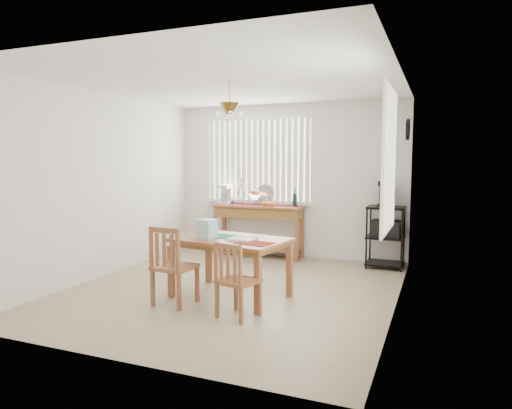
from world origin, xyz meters
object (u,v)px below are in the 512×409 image
at_px(cart_items, 387,195).
at_px(dining_table, 230,245).
at_px(sideboard, 259,218).
at_px(wire_cart, 386,231).
at_px(chair_left, 173,266).
at_px(chair_right, 236,281).

height_order(cart_items, dining_table, cart_items).
distance_m(sideboard, wire_cart, 2.11).
bearing_deg(chair_left, wire_cart, 53.74).
xyz_separation_m(wire_cart, chair_left, (-2.04, -2.78, -0.12)).
bearing_deg(chair_right, dining_table, 119.78).
bearing_deg(wire_cart, chair_left, -126.26).
height_order(dining_table, chair_left, chair_left).
height_order(sideboard, chair_right, sideboard).
xyz_separation_m(wire_cart, chair_right, (-1.19, -2.90, -0.17)).
bearing_deg(sideboard, wire_cart, -1.14).
relative_size(cart_items, chair_left, 0.43).
relative_size(wire_cart, chair_left, 1.04).
xyz_separation_m(sideboard, chair_right, (0.92, -2.94, -0.27)).
xyz_separation_m(cart_items, chair_left, (-2.04, -2.79, -0.68)).
distance_m(wire_cart, chair_right, 3.14).
relative_size(dining_table, chair_left, 1.60).
height_order(sideboard, dining_table, sideboard).
bearing_deg(chair_right, cart_items, 67.69).
height_order(wire_cart, cart_items, cart_items).
xyz_separation_m(cart_items, dining_table, (-1.57, -2.26, -0.49)).
distance_m(dining_table, chair_left, 0.74).
height_order(sideboard, wire_cart, wire_cart).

